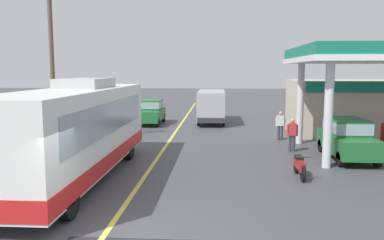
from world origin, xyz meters
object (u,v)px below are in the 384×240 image
at_px(car_at_pump, 347,137).
at_px(minibus_opposing_lane, 211,104).
at_px(pedestrian_near_pump, 292,133).
at_px(pedestrian_by_shop, 281,124).
at_px(car_trailing_behind_bus, 151,111).
at_px(coach_bus_main, 78,133).
at_px(motorcycle_parked_forecourt, 300,166).

xyz_separation_m(car_at_pump, minibus_opposing_lane, (-6.34, 12.10, 0.46)).
distance_m(pedestrian_near_pump, pedestrian_by_shop, 3.35).
bearing_deg(minibus_opposing_lane, car_at_pump, -62.34).
bearing_deg(pedestrian_by_shop, car_trailing_behind_bus, 144.30).
relative_size(car_at_pump, pedestrian_by_shop, 2.53).
bearing_deg(car_at_pump, pedestrian_near_pump, 148.19).
relative_size(minibus_opposing_lane, car_trailing_behind_bus, 1.46).
height_order(car_at_pump, car_trailing_behind_bus, same).
distance_m(car_at_pump, car_trailing_behind_bus, 15.40).
height_order(pedestrian_near_pump, car_trailing_behind_bus, car_trailing_behind_bus).
relative_size(car_at_pump, pedestrian_near_pump, 2.53).
height_order(car_at_pump, pedestrian_near_pump, car_at_pump).
height_order(pedestrian_by_shop, car_trailing_behind_bus, car_trailing_behind_bus).
height_order(coach_bus_main, minibus_opposing_lane, coach_bus_main).
xyz_separation_m(motorcycle_parked_forecourt, pedestrian_by_shop, (0.56, 8.04, 0.49)).
distance_m(coach_bus_main, minibus_opposing_lane, 16.83).
bearing_deg(pedestrian_by_shop, car_at_pump, -64.63).
height_order(motorcycle_parked_forecourt, pedestrian_by_shop, pedestrian_by_shop).
xyz_separation_m(pedestrian_by_shop, car_trailing_behind_bus, (-8.64, 6.21, 0.08)).
bearing_deg(pedestrian_near_pump, pedestrian_by_shop, 90.67).
bearing_deg(coach_bus_main, minibus_opposing_lane, 74.03).
relative_size(minibus_opposing_lane, pedestrian_near_pump, 3.69).
bearing_deg(car_trailing_behind_bus, motorcycle_parked_forecourt, -60.44).
distance_m(coach_bus_main, car_trailing_behind_bus, 15.01).
xyz_separation_m(pedestrian_near_pump, car_trailing_behind_bus, (-8.67, 9.55, 0.08)).
xyz_separation_m(minibus_opposing_lane, motorcycle_parked_forecourt, (3.55, -15.43, -1.03)).
relative_size(car_at_pump, minibus_opposing_lane, 0.69).
bearing_deg(car_at_pump, minibus_opposing_lane, 117.66).
height_order(minibus_opposing_lane, car_trailing_behind_bus, minibus_opposing_lane).
xyz_separation_m(car_at_pump, car_trailing_behind_bus, (-10.87, 10.91, 0.00)).
height_order(minibus_opposing_lane, pedestrian_by_shop, minibus_opposing_lane).
distance_m(pedestrian_near_pump, car_trailing_behind_bus, 12.90).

